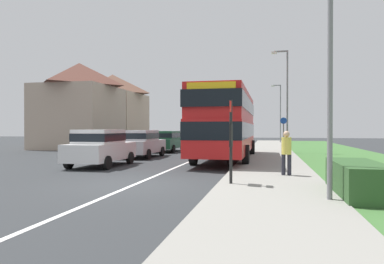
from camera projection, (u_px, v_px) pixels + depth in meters
name	position (u px, v px, depth m)	size (l,w,h in m)	color
ground_plane	(135.00, 184.00, 11.11)	(120.00, 120.00, 0.00)	#2D3033
lane_marking_centre	(190.00, 161.00, 18.93)	(0.14, 60.00, 0.01)	silver
pavement_near_side	(271.00, 166.00, 16.09)	(3.20, 68.00, 0.12)	gray
grass_verge_seaward	(374.00, 169.00, 15.18)	(6.00, 68.00, 0.08)	#3D6B33
roadside_hedge	(358.00, 180.00, 8.88)	(1.10, 3.14, 0.90)	#2D5128
double_decker_bus	(227.00, 122.00, 19.78)	(2.80, 11.28, 3.70)	red
parked_car_white	(100.00, 146.00, 16.43)	(2.01, 4.13, 1.71)	silver
parked_car_silver	(141.00, 142.00, 21.55)	(2.00, 4.33, 1.66)	#B7B7BC
parked_car_dark_green	(166.00, 140.00, 26.90)	(1.97, 4.50, 1.57)	#19472D
pedestrian_at_stop	(286.00, 151.00, 12.41)	(0.34, 0.34, 1.67)	#23232D
bus_stop_sign	(231.00, 136.00, 10.51)	(0.09, 0.52, 2.60)	black
cycle_route_sign	(283.00, 133.00, 24.21)	(0.44, 0.08, 2.52)	slate
street_lamp_near	(325.00, 35.00, 8.15)	(1.14, 0.20, 6.73)	slate
street_lamp_mid	(286.00, 94.00, 24.67)	(1.14, 0.20, 7.20)	slate
street_lamp_far	(279.00, 110.00, 42.73)	(1.14, 0.20, 7.04)	slate
house_terrace_far_side	(97.00, 108.00, 34.66)	(6.03, 13.46, 7.56)	tan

